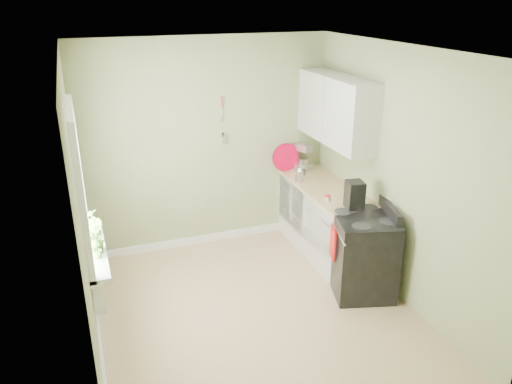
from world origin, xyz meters
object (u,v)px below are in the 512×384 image
object	(u,v)px
kettle	(300,175)
coffee_maker	(354,196)
stove	(363,253)
stand_mixer	(300,156)

from	to	relation	value
kettle	coffee_maker	distance (m)	0.99
stove	kettle	size ratio (longest dim) A/B	5.41
stove	stand_mixer	world-z (taller)	stand_mixer
stand_mixer	kettle	size ratio (longest dim) A/B	2.13
stand_mixer	coffee_maker	distance (m)	1.44
stand_mixer	coffee_maker	world-z (taller)	stand_mixer
coffee_maker	stand_mixer	bearing A→B (deg)	89.59
stand_mixer	kettle	bearing A→B (deg)	-115.91
stand_mixer	coffee_maker	bearing A→B (deg)	-90.41
coffee_maker	stove	bearing A→B (deg)	-88.11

